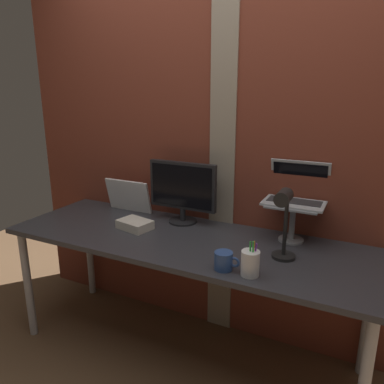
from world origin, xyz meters
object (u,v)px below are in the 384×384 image
laptop (297,190)px  whiteboard_panel (128,196)px  desk_lamp (284,217)px  pen_cup (250,263)px  coffee_mug (224,261)px  monitor (183,189)px

laptop → whiteboard_panel: bearing=-177.8°
laptop → desk_lamp: bearing=-88.3°
desk_lamp → pen_cup: (-0.10, -0.20, -0.17)m
desk_lamp → coffee_mug: desk_lamp is taller
whiteboard_panel → desk_lamp: size_ratio=0.90×
desk_lamp → coffee_mug: (-0.22, -0.20, -0.19)m
coffee_mug → monitor: bearing=134.4°
whiteboard_panel → pen_cup: whiteboard_panel is taller
laptop → whiteboard_panel: size_ratio=0.97×
desk_lamp → whiteboard_panel: bearing=164.7°
monitor → desk_lamp: bearing=-22.2°
whiteboard_panel → coffee_mug: size_ratio=2.72×
whiteboard_panel → laptop: bearing=2.2°
coffee_mug → laptop: bearing=69.0°
laptop → pen_cup: laptop is taller
monitor → desk_lamp: monitor is taller
monitor → coffee_mug: size_ratio=3.60×
whiteboard_panel → coffee_mug: bearing=-29.3°
laptop → coffee_mug: laptop is taller
monitor → whiteboard_panel: (-0.44, 0.03, -0.11)m
whiteboard_panel → coffee_mug: whiteboard_panel is taller
pen_cup → coffee_mug: bearing=-179.9°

